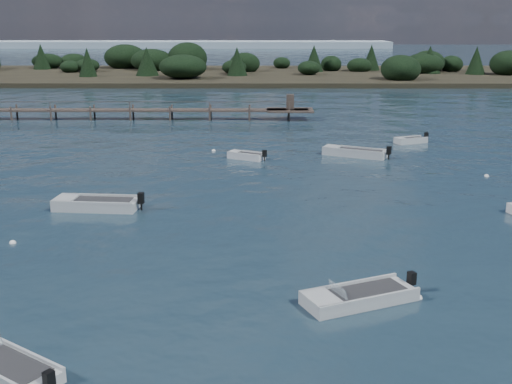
{
  "coord_description": "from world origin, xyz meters",
  "views": [
    {
      "loc": [
        0.57,
        -21.32,
        10.54
      ],
      "look_at": [
        0.44,
        14.0,
        1.0
      ],
      "focal_mm": 45.0,
      "sensor_mm": 36.0,
      "label": 1
    }
  ],
  "objects_px": {
    "dinghy_near_olive": "(5,368)",
    "dinghy_mid_white_a": "(359,299)",
    "dinghy_mid_grey": "(97,206)",
    "dinghy_extra_a": "(354,154)",
    "tender_far_white": "(246,157)",
    "tender_far_grey_b": "(411,141)",
    "jetty": "(53,110)"
  },
  "relations": [
    {
      "from": "tender_far_grey_b",
      "to": "jetty",
      "type": "relative_size",
      "value": 0.05
    },
    {
      "from": "dinghy_mid_white_a",
      "to": "tender_far_grey_b",
      "type": "distance_m",
      "value": 34.18
    },
    {
      "from": "dinghy_mid_white_a",
      "to": "tender_far_grey_b",
      "type": "relative_size",
      "value": 1.49
    },
    {
      "from": "dinghy_mid_grey",
      "to": "tender_far_white",
      "type": "relative_size",
      "value": 1.67
    },
    {
      "from": "dinghy_extra_a",
      "to": "jetty",
      "type": "relative_size",
      "value": 0.08
    },
    {
      "from": "tender_far_grey_b",
      "to": "dinghy_extra_a",
      "type": "bearing_deg",
      "value": -135.77
    },
    {
      "from": "dinghy_mid_white_a",
      "to": "dinghy_near_olive",
      "type": "relative_size",
      "value": 1.16
    },
    {
      "from": "dinghy_mid_grey",
      "to": "dinghy_mid_white_a",
      "type": "height_order",
      "value": "dinghy_mid_grey"
    },
    {
      "from": "tender_far_white",
      "to": "dinghy_extra_a",
      "type": "relative_size",
      "value": 0.6
    },
    {
      "from": "dinghy_mid_white_a",
      "to": "jetty",
      "type": "xyz_separation_m",
      "value": [
        -26.19,
        46.56,
        0.84
      ]
    },
    {
      "from": "dinghy_mid_white_a",
      "to": "tender_far_white",
      "type": "relative_size",
      "value": 1.52
    },
    {
      "from": "dinghy_near_olive",
      "to": "jetty",
      "type": "relative_size",
      "value": 0.06
    },
    {
      "from": "dinghy_mid_grey",
      "to": "dinghy_extra_a",
      "type": "bearing_deg",
      "value": 40.96
    },
    {
      "from": "dinghy_mid_white_a",
      "to": "tender_far_grey_b",
      "type": "height_order",
      "value": "dinghy_mid_white_a"
    },
    {
      "from": "dinghy_mid_white_a",
      "to": "dinghy_near_olive",
      "type": "distance_m",
      "value": 12.78
    },
    {
      "from": "tender_far_white",
      "to": "dinghy_extra_a",
      "type": "distance_m",
      "value": 8.66
    },
    {
      "from": "dinghy_mid_grey",
      "to": "tender_far_grey_b",
      "type": "xyz_separation_m",
      "value": [
        22.7,
        20.31,
        -0.02
      ]
    },
    {
      "from": "dinghy_mid_grey",
      "to": "dinghy_extra_a",
      "type": "xyz_separation_m",
      "value": [
        16.95,
        14.71,
        0.0
      ]
    },
    {
      "from": "tender_far_white",
      "to": "dinghy_near_olive",
      "type": "distance_m",
      "value": 32.05
    },
    {
      "from": "tender_far_white",
      "to": "jetty",
      "type": "xyz_separation_m",
      "value": [
        -21.37,
        20.39,
        0.83
      ]
    },
    {
      "from": "dinghy_near_olive",
      "to": "jetty",
      "type": "xyz_separation_m",
      "value": [
        -14.49,
        51.69,
        0.85
      ]
    },
    {
      "from": "dinghy_extra_a",
      "to": "tender_far_grey_b",
      "type": "bearing_deg",
      "value": 44.23
    },
    {
      "from": "dinghy_mid_grey",
      "to": "tender_far_white",
      "type": "height_order",
      "value": "dinghy_mid_grey"
    },
    {
      "from": "dinghy_near_olive",
      "to": "dinghy_mid_white_a",
      "type": "bearing_deg",
      "value": 23.69
    },
    {
      "from": "dinghy_near_olive",
      "to": "jetty",
      "type": "bearing_deg",
      "value": 105.66
    },
    {
      "from": "dinghy_mid_white_a",
      "to": "dinghy_extra_a",
      "type": "height_order",
      "value": "dinghy_extra_a"
    },
    {
      "from": "dinghy_mid_grey",
      "to": "tender_far_grey_b",
      "type": "bearing_deg",
      "value": 41.82
    },
    {
      "from": "dinghy_extra_a",
      "to": "dinghy_near_olive",
      "type": "height_order",
      "value": "dinghy_extra_a"
    },
    {
      "from": "tender_far_grey_b",
      "to": "jetty",
      "type": "distance_m",
      "value": 38.27
    },
    {
      "from": "tender_far_white",
      "to": "jetty",
      "type": "height_order",
      "value": "jetty"
    },
    {
      "from": "dinghy_near_olive",
      "to": "tender_far_grey_b",
      "type": "bearing_deg",
      "value": 60.79
    },
    {
      "from": "dinghy_extra_a",
      "to": "dinghy_near_olive",
      "type": "relative_size",
      "value": 1.28
    }
  ]
}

